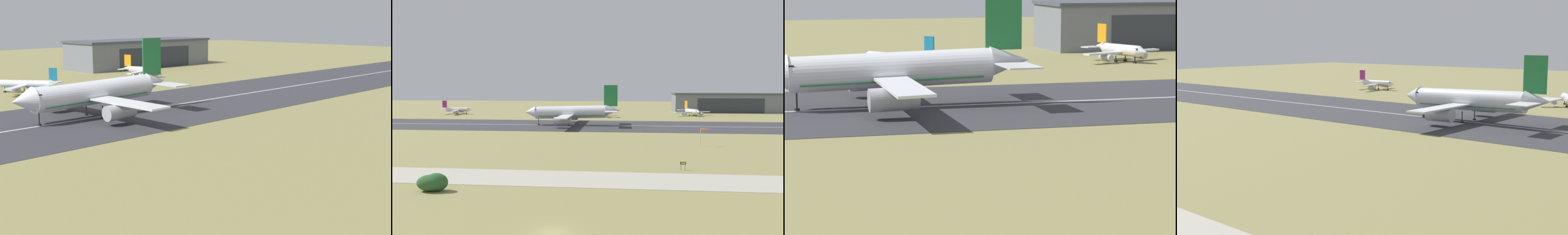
% 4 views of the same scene
% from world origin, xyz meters
% --- Properties ---
extents(ground_plane, '(639.19, 639.19, 0.00)m').
position_xyz_m(ground_plane, '(0.00, 62.29, 0.00)').
color(ground_plane, olive).
extents(runway_strip, '(399.19, 47.07, 0.06)m').
position_xyz_m(runway_strip, '(0.00, 124.58, 0.03)').
color(runway_strip, '#333338').
rests_on(runway_strip, ground_plane).
extents(runway_centreline, '(359.27, 0.70, 0.01)m').
position_xyz_m(runway_centreline, '(0.00, 124.58, 0.07)').
color(runway_centreline, silver).
rests_on(runway_centreline, runway_strip).
extents(hangar_building, '(70.87, 23.50, 12.81)m').
position_xyz_m(hangar_building, '(76.11, 218.76, 6.43)').
color(hangar_building, slate).
rests_on(hangar_building, ground_plane).
extents(airplane_landing, '(43.55, 48.70, 18.16)m').
position_xyz_m(airplane_landing, '(-15.67, 125.12, 5.74)').
color(airplane_landing, silver).
rests_on(airplane_landing, ground_plane).
extents(airplane_parked_west, '(20.09, 20.25, 7.93)m').
position_xyz_m(airplane_parked_west, '(-6.66, 174.99, 2.73)').
color(airplane_parked_west, silver).
rests_on(airplane_parked_west, ground_plane).
extents(airplane_parked_centre, '(22.02, 17.48, 8.57)m').
position_xyz_m(airplane_parked_centre, '(47.54, 183.58, 2.67)').
color(airplane_parked_centre, silver).
rests_on(airplane_parked_centre, ground_plane).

